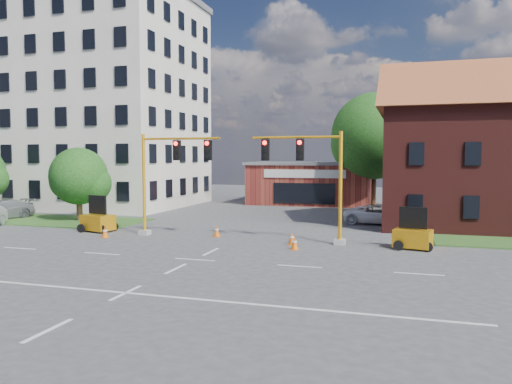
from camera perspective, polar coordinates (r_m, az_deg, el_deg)
ground at (r=23.74m, az=-7.02°, el=-7.68°), size 120.00×120.00×0.00m
grass_verge_nw at (r=43.19m, az=-26.33°, el=-2.73°), size 22.00×6.00×0.08m
lane_markings at (r=21.10m, az=-10.35°, el=-9.18°), size 60.00×36.00×0.01m
office_block at (r=52.53m, az=-17.65°, el=9.84°), size 18.40×15.40×20.60m
brick_shop at (r=52.17m, az=6.37°, el=1.08°), size 12.40×8.40×4.30m
tree_large at (r=48.43m, az=13.89°, el=5.90°), size 8.55×8.15×10.86m
tree_nw_front at (r=39.43m, az=-19.28°, el=1.51°), size 4.48×4.27×5.51m
signal_mast_west at (r=30.55m, az=-10.02°, el=2.30°), size 5.30×0.60×6.20m
signal_mast_east at (r=27.74m, az=6.27°, el=2.17°), size 5.30×0.60×6.20m
trailer_west at (r=33.78m, az=-17.62°, el=-3.15°), size 2.22×1.75×2.23m
trailer_east at (r=27.38m, az=17.49°, el=-4.87°), size 2.09×1.63×2.10m
cone_a at (r=31.15m, az=-16.88°, el=-4.40°), size 0.40×0.40×0.70m
cone_b at (r=30.29m, az=-4.51°, el=-4.47°), size 0.40×0.40×0.70m
cone_c at (r=26.07m, az=4.42°, el=-5.85°), size 0.40×0.40×0.70m
cone_d at (r=27.47m, az=4.12°, el=-5.34°), size 0.40×0.40×0.70m
pickup_white at (r=36.81m, az=13.78°, el=-2.55°), size 4.98×2.57×1.34m
sedan_silver_rear at (r=43.05m, az=-27.24°, el=-1.84°), size 3.43×5.52×1.49m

